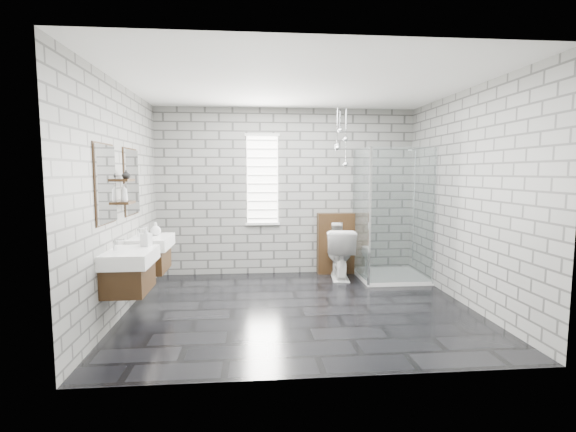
{
  "coord_description": "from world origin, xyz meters",
  "views": [
    {
      "loc": [
        -0.59,
        -5.01,
        1.67
      ],
      "look_at": [
        -0.11,
        0.35,
        1.1
      ],
      "focal_mm": 26.0,
      "sensor_mm": 36.0,
      "label": 1
    }
  ],
  "objects": [
    {
      "name": "soap_bottle_b",
      "position": [
        -1.83,
        0.51,
        0.94
      ],
      "size": [
        0.14,
        0.14,
        0.17
      ],
      "primitive_type": "imported",
      "rotation": [
        0.0,
        0.0,
        -0.07
      ],
      "color": "#B2B2B2",
      "rests_on": "vanity_right"
    },
    {
      "name": "vanity_left",
      "position": [
        -1.91,
        -0.54,
        0.76
      ],
      "size": [
        0.47,
        0.7,
        1.57
      ],
      "color": "#392411",
      "rests_on": "wall_left"
    },
    {
      "name": "wall_front",
      "position": [
        0.0,
        -1.81,
        1.35
      ],
      "size": [
        4.2,
        0.02,
        2.7
      ],
      "primitive_type": "cube",
      "color": "gray",
      "rests_on": "floor"
    },
    {
      "name": "floor",
      "position": [
        0.0,
        0.0,
        -0.01
      ],
      "size": [
        4.2,
        3.6,
        0.02
      ],
      "primitive_type": "cube",
      "color": "black",
      "rests_on": "ground"
    },
    {
      "name": "soap_bottle_c",
      "position": [
        -2.02,
        -0.14,
        1.44
      ],
      "size": [
        0.1,
        0.1,
        0.2
      ],
      "primitive_type": "imported",
      "rotation": [
        0.0,
        0.0,
        -0.32
      ],
      "color": "#B2B2B2",
      "rests_on": "shelf_lower"
    },
    {
      "name": "vase",
      "position": [
        -2.02,
        -0.04,
        1.65
      ],
      "size": [
        0.12,
        0.12,
        0.1
      ],
      "primitive_type": "imported",
      "rotation": [
        0.0,
        0.0,
        0.35
      ],
      "color": "#B2B2B2",
      "rests_on": "shelf_upper"
    },
    {
      "name": "toilet",
      "position": [
        0.8,
        1.38,
        0.4
      ],
      "size": [
        0.53,
        0.82,
        0.8
      ],
      "primitive_type": "imported",
      "rotation": [
        0.0,
        0.0,
        3.03
      ],
      "color": "white",
      "rests_on": "floor"
    },
    {
      "name": "shower_enclosure",
      "position": [
        1.5,
        1.18,
        0.5
      ],
      "size": [
        1.0,
        1.0,
        2.03
      ],
      "color": "white",
      "rests_on": "floor"
    },
    {
      "name": "shelf_lower",
      "position": [
        -2.03,
        -0.05,
        1.32
      ],
      "size": [
        0.14,
        0.3,
        0.03
      ],
      "primitive_type": "cube",
      "color": "#392411",
      "rests_on": "wall_left"
    },
    {
      "name": "wall_back",
      "position": [
        0.0,
        1.81,
        1.35
      ],
      "size": [
        4.2,
        0.02,
        2.7
      ],
      "primitive_type": "cube",
      "color": "gray",
      "rests_on": "floor"
    },
    {
      "name": "vanity_right",
      "position": [
        -1.91,
        0.4,
        0.76
      ],
      "size": [
        0.47,
        0.7,
        1.57
      ],
      "color": "#392411",
      "rests_on": "wall_left"
    },
    {
      "name": "window",
      "position": [
        -0.4,
        1.78,
        1.55
      ],
      "size": [
        0.56,
        0.05,
        1.48
      ],
      "color": "white",
      "rests_on": "wall_back"
    },
    {
      "name": "cistern_panel",
      "position": [
        0.8,
        1.7,
        0.5
      ],
      "size": [
        0.6,
        0.2,
        1.0
      ],
      "primitive_type": "cube",
      "color": "#392411",
      "rests_on": "floor"
    },
    {
      "name": "soap_bottle_a",
      "position": [
        -1.75,
        -0.3,
        0.96
      ],
      "size": [
        0.12,
        0.13,
        0.22
      ],
      "primitive_type": "imported",
      "rotation": [
        0.0,
        0.0,
        -0.33
      ],
      "color": "#B2B2B2",
      "rests_on": "vanity_left"
    },
    {
      "name": "wall_left",
      "position": [
        -2.11,
        0.0,
        1.35
      ],
      "size": [
        0.02,
        3.6,
        2.7
      ],
      "primitive_type": "cube",
      "color": "gray",
      "rests_on": "floor"
    },
    {
      "name": "shelf_upper",
      "position": [
        -2.03,
        -0.05,
        1.58
      ],
      "size": [
        0.14,
        0.3,
        0.03
      ],
      "primitive_type": "cube",
      "color": "#392411",
      "rests_on": "wall_left"
    },
    {
      "name": "wall_right",
      "position": [
        2.11,
        0.0,
        1.35
      ],
      "size": [
        0.02,
        3.6,
        2.7
      ],
      "primitive_type": "cube",
      "color": "gray",
      "rests_on": "floor"
    },
    {
      "name": "pendant_cluster",
      "position": [
        0.8,
        1.37,
        2.09
      ],
      "size": [
        0.24,
        0.24,
        0.96
      ],
      "color": "silver",
      "rests_on": "ceiling"
    },
    {
      "name": "ceiling",
      "position": [
        0.0,
        0.0,
        2.71
      ],
      "size": [
        4.2,
        3.6,
        0.02
      ],
      "primitive_type": "cube",
      "color": "white",
      "rests_on": "wall_back"
    },
    {
      "name": "flush_plate",
      "position": [
        0.8,
        1.6,
        0.8
      ],
      "size": [
        0.18,
        0.01,
        0.12
      ],
      "primitive_type": "cube",
      "color": "silver",
      "rests_on": "cistern_panel"
    }
  ]
}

